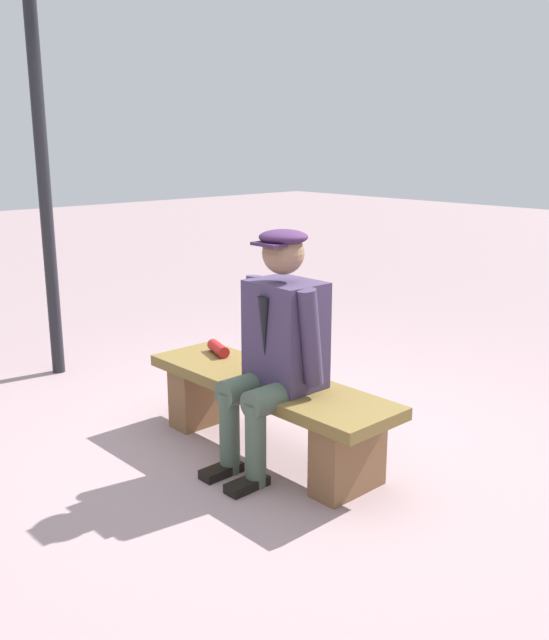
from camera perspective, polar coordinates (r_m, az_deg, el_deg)
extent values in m
plane|color=gray|center=(4.12, -0.57, -10.66)|extent=(30.00, 30.00, 0.00)
cube|color=brown|center=(3.96, -0.58, -5.21)|extent=(1.64, 0.47, 0.07)
cube|color=brown|center=(3.65, 5.97, -10.85)|extent=(0.18, 0.40, 0.38)
cube|color=brown|center=(4.48, -5.84, -5.96)|extent=(0.18, 0.40, 0.38)
cube|color=#3F3251|center=(3.76, 0.92, -1.14)|extent=(0.38, 0.30, 0.57)
cylinder|color=#1E2338|center=(3.70, 0.93, 2.70)|extent=(0.21, 0.21, 0.06)
cone|color=black|center=(3.64, -0.83, -0.53)|extent=(0.07, 0.07, 0.32)
sphere|color=#8C664C|center=(3.65, 0.72, 5.44)|extent=(0.22, 0.22, 0.22)
ellipsoid|color=#391E41|center=(3.64, 0.72, 6.73)|extent=(0.26, 0.26, 0.08)
cube|color=#391E41|center=(3.58, -0.45, 6.15)|extent=(0.18, 0.10, 0.02)
cylinder|color=#455547|center=(3.68, 0.28, -6.22)|extent=(0.15, 0.39, 0.15)
cylinder|color=#455547|center=(3.67, -1.53, -10.10)|extent=(0.11, 0.11, 0.45)
cube|color=black|center=(3.72, -2.23, -13.16)|extent=(0.10, 0.24, 0.05)
cylinder|color=#3F3251|center=(3.57, 2.92, -1.42)|extent=(0.11, 0.17, 0.51)
cylinder|color=#455547|center=(3.82, -1.90, -5.40)|extent=(0.15, 0.39, 0.15)
cylinder|color=#455547|center=(3.81, -3.66, -9.12)|extent=(0.11, 0.11, 0.45)
cube|color=black|center=(3.86, -4.31, -12.07)|extent=(0.10, 0.24, 0.05)
cylinder|color=#3F3251|center=(3.88, -1.77, -0.11)|extent=(0.12, 0.16, 0.51)
cylinder|color=#B21E1E|center=(4.40, -4.57, -2.31)|extent=(0.22, 0.13, 0.07)
cylinder|color=black|center=(5.45, -18.24, 11.54)|extent=(0.09, 0.09, 3.08)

